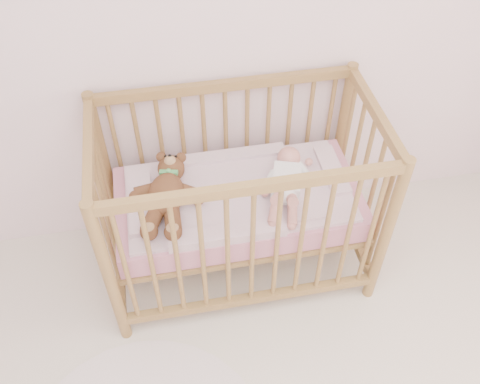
{
  "coord_description": "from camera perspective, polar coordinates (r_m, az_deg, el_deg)",
  "views": [
    {
      "loc": [
        -0.24,
        -0.18,
        2.5
      ],
      "look_at": [
        0.09,
        1.55,
        0.62
      ],
      "focal_mm": 40.0,
      "sensor_mm": 36.0,
      "label": 1
    }
  ],
  "objects": [
    {
      "name": "blanket",
      "position": [
        2.65,
        -0.2,
        -0.11
      ],
      "size": [
        1.1,
        0.58,
        0.06
      ],
      "primitive_type": null,
      "color": "pink",
      "rests_on": "mattress"
    },
    {
      "name": "baby",
      "position": [
        2.63,
        5.0,
        1.4
      ],
      "size": [
        0.41,
        0.59,
        0.13
      ],
      "primitive_type": null,
      "rotation": [
        0.0,
        0.0,
        -0.32
      ],
      "color": "white",
      "rests_on": "blanket"
    },
    {
      "name": "mattress",
      "position": [
        2.71,
        -0.2,
        -1.2
      ],
      "size": [
        1.22,
        0.62,
        0.13
      ],
      "primitive_type": "cube",
      "color": "pink",
      "rests_on": "crib"
    },
    {
      "name": "wall_back",
      "position": [
        2.48,
        -4.27,
        19.06
      ],
      "size": [
        4.0,
        0.02,
        2.7
      ],
      "primitive_type": "cube",
      "color": "white",
      "rests_on": "floor"
    },
    {
      "name": "crib",
      "position": [
        2.7,
        -0.2,
        -0.98
      ],
      "size": [
        1.36,
        0.76,
        1.0
      ],
      "primitive_type": null,
      "color": "olive",
      "rests_on": "floor"
    },
    {
      "name": "teddy_bear",
      "position": [
        2.56,
        -7.87,
        -0.21
      ],
      "size": [
        0.49,
        0.61,
        0.15
      ],
      "primitive_type": null,
      "rotation": [
        0.0,
        0.0,
        -0.22
      ],
      "color": "brown",
      "rests_on": "blanket"
    }
  ]
}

